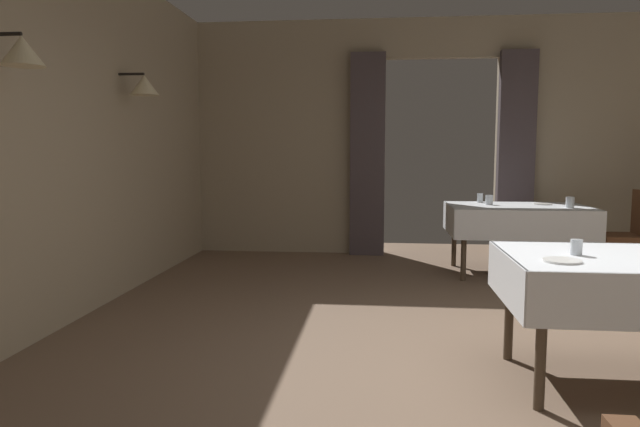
{
  "coord_description": "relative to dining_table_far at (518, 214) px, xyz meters",
  "views": [
    {
      "loc": [
        -0.75,
        -3.32,
        1.33
      ],
      "look_at": [
        -1.17,
        0.66,
        0.9
      ],
      "focal_mm": 32.24,
      "sensor_mm": 36.0,
      "label": 1
    }
  ],
  "objects": [
    {
      "name": "glass_far_d",
      "position": [
        -0.34,
        0.37,
        0.15
      ],
      "size": [
        0.06,
        0.06,
        0.1
      ],
      "primitive_type": "cylinder",
      "color": "silver",
      "rests_on": "dining_table_far"
    },
    {
      "name": "glass_far_b",
      "position": [
        0.48,
        -0.18,
        0.15
      ],
      "size": [
        0.08,
        0.08,
        0.11
      ],
      "primitive_type": "cylinder",
      "color": "silver",
      "rests_on": "dining_table_far"
    },
    {
      "name": "glass_far_c",
      "position": [
        -0.29,
        0.09,
        0.15
      ],
      "size": [
        0.08,
        0.08,
        0.1
      ],
      "primitive_type": "cylinder",
      "color": "silver",
      "rests_on": "dining_table_far"
    },
    {
      "name": "dining_table_far",
      "position": [
        0.0,
        0.0,
        0.0
      ],
      "size": [
        1.47,
        1.02,
        0.75
      ],
      "color": "#4C3D2D",
      "rests_on": "ground"
    },
    {
      "name": "glass_mid_c",
      "position": [
        -0.37,
        -3.02,
        0.14
      ],
      "size": [
        0.06,
        0.06,
        0.09
      ],
      "primitive_type": "cylinder",
      "color": "silver",
      "rests_on": "dining_table_mid"
    },
    {
      "name": "wall_back",
      "position": [
        -0.73,
        1.15,
        0.86
      ],
      "size": [
        6.4,
        0.27,
        3.0
      ],
      "color": "tan",
      "rests_on": "ground"
    },
    {
      "name": "ground",
      "position": [
        -0.73,
        -3.03,
        -0.65
      ],
      "size": [
        10.08,
        10.08,
        0.0
      ],
      "primitive_type": "plane",
      "color": "#7A604C"
    },
    {
      "name": "chair_far_right",
      "position": [
        1.12,
        -0.1,
        -0.14
      ],
      "size": [
        0.44,
        0.44,
        0.93
      ],
      "color": "black",
      "rests_on": "ground"
    },
    {
      "name": "plate_mid_b",
      "position": [
        -0.52,
        -3.24,
        0.1
      ],
      "size": [
        0.2,
        0.2,
        0.01
      ],
      "primitive_type": "cylinder",
      "color": "white",
      "rests_on": "dining_table_mid"
    },
    {
      "name": "plate_far_a",
      "position": [
        0.3,
        0.17,
        0.1
      ],
      "size": [
        0.2,
        0.2,
        0.01
      ],
      "primitive_type": "cylinder",
      "color": "white",
      "rests_on": "dining_table_far"
    }
  ]
}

